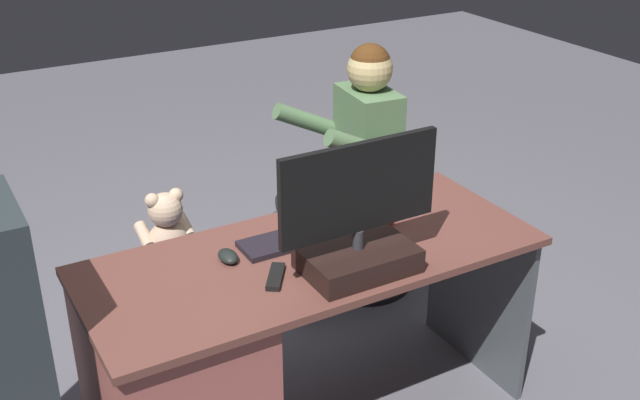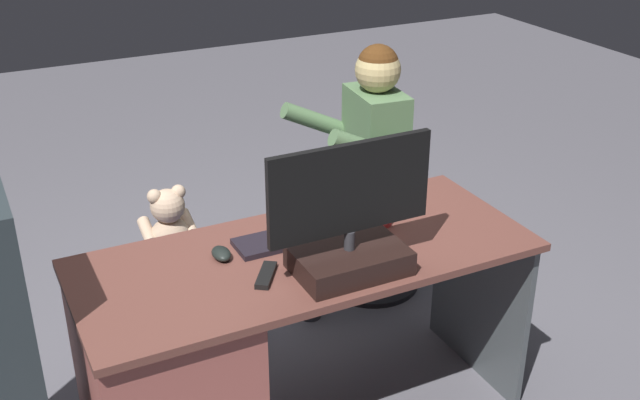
# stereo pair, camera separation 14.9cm
# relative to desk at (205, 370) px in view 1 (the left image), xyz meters

# --- Properties ---
(ground_plane) EXTENTS (10.00, 10.00, 0.00)m
(ground_plane) POSITION_rel_desk_xyz_m (-0.41, -0.31, -0.39)
(ground_plane) COLOR #5D5B64
(desk) EXTENTS (1.56, 0.65, 0.73)m
(desk) POSITION_rel_desk_xyz_m (0.00, 0.00, 0.00)
(desk) COLOR brown
(desk) RESTS_ON ground_plane
(monitor) EXTENTS (0.55, 0.25, 0.44)m
(monitor) POSITION_rel_desk_xyz_m (-0.48, 0.17, 0.48)
(monitor) COLOR black
(monitor) RESTS_ON desk
(keyboard) EXTENTS (0.42, 0.14, 0.02)m
(keyboard) POSITION_rel_desk_xyz_m (-0.41, -0.10, 0.35)
(keyboard) COLOR black
(keyboard) RESTS_ON desk
(computer_mouse) EXTENTS (0.06, 0.10, 0.04)m
(computer_mouse) POSITION_rel_desk_xyz_m (-0.14, -0.09, 0.36)
(computer_mouse) COLOR black
(computer_mouse) RESTS_ON desk
(cup) EXTENTS (0.08, 0.08, 0.10)m
(cup) POSITION_rel_desk_xyz_m (-0.74, -0.06, 0.39)
(cup) COLOR red
(cup) RESTS_ON desk
(tv_remote) EXTENTS (0.12, 0.15, 0.02)m
(tv_remote) POSITION_rel_desk_xyz_m (-0.22, 0.09, 0.35)
(tv_remote) COLOR black
(tv_remote) RESTS_ON desk
(office_chair_teddy) EXTENTS (0.49, 0.49, 0.45)m
(office_chair_teddy) POSITION_rel_desk_xyz_m (-0.12, -0.65, -0.14)
(office_chair_teddy) COLOR black
(office_chair_teddy) RESTS_ON ground_plane
(teddy_bear) EXTENTS (0.22, 0.22, 0.31)m
(teddy_bear) POSITION_rel_desk_xyz_m (-0.12, -0.66, 0.20)
(teddy_bear) COLOR #D0AE8F
(teddy_bear) RESTS_ON office_chair_teddy
(visitor_chair) EXTENTS (0.46, 0.46, 0.45)m
(visitor_chair) POSITION_rel_desk_xyz_m (-1.11, -0.74, -0.13)
(visitor_chair) COLOR black
(visitor_chair) RESTS_ON ground_plane
(person) EXTENTS (0.57, 0.51, 1.19)m
(person) POSITION_rel_desk_xyz_m (-1.02, -0.73, 0.31)
(person) COLOR #55774D
(person) RESTS_ON ground_plane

